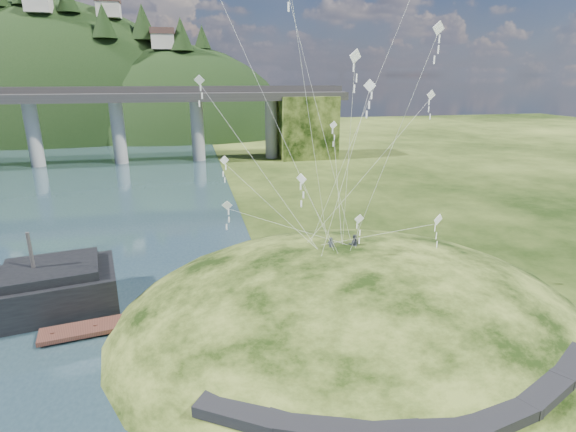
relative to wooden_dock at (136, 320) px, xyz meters
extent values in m
plane|color=black|center=(7.50, -4.63, -0.39)|extent=(320.00, 320.00, 0.00)
ellipsoid|color=black|center=(15.50, -2.63, -1.89)|extent=(36.00, 32.00, 13.00)
cube|color=black|center=(6.00, -12.63, 1.63)|extent=(4.32, 3.62, 0.71)
cube|color=black|center=(9.00, -14.28, 1.70)|extent=(4.10, 2.97, 0.61)
cube|color=black|center=(12.00, -15.28, 1.69)|extent=(3.85, 2.37, 0.62)
cube|color=black|center=(15.00, -15.73, 1.65)|extent=(3.62, 1.83, 0.66)
cube|color=black|center=(18.00, -15.53, 1.65)|extent=(3.82, 2.27, 0.68)
cube|color=black|center=(21.00, -14.58, 1.75)|extent=(4.11, 2.97, 0.71)
cube|color=black|center=(24.00, -13.03, 1.77)|extent=(4.26, 3.43, 0.66)
cylinder|color=gray|center=(-24.50, 65.37, 6.11)|extent=(2.60, 2.60, 13.00)
cylinder|color=gray|center=(-9.00, 65.37, 6.11)|extent=(2.60, 2.60, 13.00)
cylinder|color=gray|center=(6.50, 65.37, 6.11)|extent=(2.60, 2.60, 13.00)
cylinder|color=gray|center=(22.00, 65.37, 6.11)|extent=(2.60, 2.60, 13.00)
cube|color=black|center=(29.50, 65.37, 6.11)|extent=(12.00, 11.00, 13.00)
ellipsoid|color=black|center=(-32.50, 121.37, -6.39)|extent=(96.00, 68.00, 88.00)
ellipsoid|color=black|center=(2.50, 113.37, -10.39)|extent=(76.00, 56.00, 72.00)
cone|color=black|center=(-14.95, 102.45, 30.19)|extent=(6.47, 6.47, 8.51)
cone|color=black|center=(-5.72, 109.36, 30.84)|extent=(7.13, 7.13, 9.38)
cone|color=black|center=(4.38, 104.40, 27.48)|extent=(6.56, 6.56, 8.63)
cone|color=black|center=(10.27, 110.00, 27.29)|extent=(4.88, 4.88, 6.42)
cube|color=beige|center=(-30.50, 105.37, 33.89)|extent=(6.00, 5.00, 4.00)
cube|color=beige|center=(-14.50, 111.37, 33.79)|extent=(6.00, 5.00, 4.00)
cube|color=beige|center=(-0.50, 105.37, 25.49)|extent=(6.00, 5.00, 4.00)
cube|color=#51342E|center=(-0.50, 105.37, 28.19)|extent=(6.40, 5.40, 1.60)
cube|color=black|center=(-6.21, 3.99, 2.81)|extent=(7.52, 6.64, 0.66)
cylinder|color=#2D2B2B|center=(-7.29, 3.78, 4.24)|extent=(0.26, 0.26, 3.31)
cube|color=#351B15|center=(0.00, 0.00, 0.01)|extent=(12.63, 3.98, 0.31)
cylinder|color=#351B15|center=(-5.28, -0.88, -0.21)|extent=(0.27, 0.27, 0.89)
cylinder|color=#351B15|center=(-2.64, -0.44, -0.21)|extent=(0.27, 0.27, 0.89)
cylinder|color=#351B15|center=(0.00, 0.00, -0.21)|extent=(0.27, 0.27, 0.89)
cylinder|color=#351B15|center=(2.64, 0.44, -0.21)|extent=(0.27, 0.27, 0.89)
cylinder|color=#351B15|center=(5.28, 0.88, -0.21)|extent=(0.27, 0.27, 0.89)
imported|color=#262B33|center=(14.39, -0.31, 5.27)|extent=(0.65, 0.58, 1.49)
imported|color=#262B33|center=(16.21, -0.32, 5.36)|extent=(0.95, 0.84, 1.65)
cube|color=white|center=(7.11, 3.17, 7.22)|extent=(0.81, 0.25, 0.79)
cube|color=white|center=(7.11, 3.17, 6.64)|extent=(0.11, 0.03, 0.47)
cube|color=white|center=(7.11, 3.17, 6.07)|extent=(0.11, 0.03, 0.47)
cube|color=white|center=(7.11, 3.17, 5.50)|extent=(0.11, 0.03, 0.47)
cube|color=white|center=(18.05, -6.48, 19.16)|extent=(0.76, 0.19, 0.75)
cube|color=white|center=(18.05, -6.48, 18.62)|extent=(0.10, 0.05, 0.44)
cube|color=white|center=(18.05, -6.48, 18.08)|extent=(0.10, 0.05, 0.44)
cube|color=white|center=(18.05, -6.48, 17.54)|extent=(0.10, 0.05, 0.44)
cube|color=white|center=(13.86, -5.21, 17.75)|extent=(0.78, 0.31, 0.79)
cube|color=white|center=(13.86, -5.21, 17.17)|extent=(0.10, 0.08, 0.47)
cube|color=white|center=(13.86, -5.21, 16.59)|extent=(0.10, 0.08, 0.47)
cube|color=white|center=(13.86, -5.21, 16.01)|extent=(0.10, 0.08, 0.47)
cube|color=white|center=(21.20, -3.30, 7.12)|extent=(0.84, 0.39, 0.88)
cube|color=white|center=(21.20, -3.30, 6.50)|extent=(0.11, 0.09, 0.52)
cube|color=white|center=(21.20, -3.30, 5.87)|extent=(0.11, 0.09, 0.52)
cube|color=white|center=(21.20, -3.30, 5.24)|extent=(0.11, 0.09, 0.52)
cube|color=white|center=(11.35, -3.23, 10.50)|extent=(0.54, 0.59, 0.74)
cube|color=white|center=(11.35, -3.23, 9.96)|extent=(0.09, 0.07, 0.44)
cube|color=white|center=(11.35, -3.23, 9.43)|extent=(0.09, 0.07, 0.44)
cube|color=white|center=(11.35, -3.23, 8.89)|extent=(0.09, 0.07, 0.44)
cube|color=white|center=(16.65, 6.80, 12.70)|extent=(0.73, 0.25, 0.73)
cube|color=white|center=(16.65, 6.80, 12.17)|extent=(0.09, 0.07, 0.43)
cube|color=white|center=(16.65, 6.80, 11.64)|extent=(0.09, 0.07, 0.43)
cube|color=white|center=(16.65, 6.80, 11.11)|extent=(0.09, 0.07, 0.43)
cube|color=white|center=(9.87, -6.08, 20.04)|extent=(0.10, 0.06, 0.45)
cube|color=white|center=(7.01, 2.64, 10.81)|extent=(0.68, 0.24, 0.70)
cube|color=white|center=(7.01, 2.64, 10.31)|extent=(0.09, 0.06, 0.41)
cube|color=white|center=(7.01, 2.64, 9.81)|extent=(0.09, 0.06, 0.41)
cube|color=white|center=(7.01, 2.64, 9.31)|extent=(0.09, 0.06, 0.41)
cube|color=white|center=(23.60, 3.42, 15.25)|extent=(0.80, 0.17, 0.79)
cube|color=white|center=(23.60, 3.42, 14.68)|extent=(0.10, 0.05, 0.46)
cube|color=white|center=(23.60, 3.42, 14.12)|extent=(0.10, 0.05, 0.46)
cube|color=white|center=(23.60, 3.42, 13.55)|extent=(0.10, 0.05, 0.46)
cube|color=white|center=(14.85, -4.51, 7.99)|extent=(0.69, 0.21, 0.68)
cube|color=white|center=(14.85, -4.51, 7.50)|extent=(0.09, 0.05, 0.40)
cube|color=white|center=(14.85, -4.51, 7.01)|extent=(0.09, 0.05, 0.40)
cube|color=white|center=(14.85, -4.51, 6.51)|extent=(0.09, 0.05, 0.40)
cube|color=white|center=(5.55, 3.35, 16.42)|extent=(0.75, 0.27, 0.73)
cube|color=white|center=(5.55, 3.35, 15.89)|extent=(0.10, 0.03, 0.44)
cube|color=white|center=(5.55, 3.35, 15.35)|extent=(0.10, 0.03, 0.44)
cube|color=white|center=(5.55, 3.35, 14.82)|extent=(0.10, 0.03, 0.44)
cube|color=white|center=(16.05, -2.17, 16.11)|extent=(0.63, 0.62, 0.84)
cube|color=white|center=(16.05, -2.17, 15.51)|extent=(0.10, 0.08, 0.49)
cube|color=white|center=(16.05, -2.17, 14.91)|extent=(0.10, 0.08, 0.49)
cube|color=white|center=(16.05, -2.17, 14.32)|extent=(0.10, 0.08, 0.49)
camera|label=1|loc=(4.53, -30.12, 16.73)|focal=28.00mm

